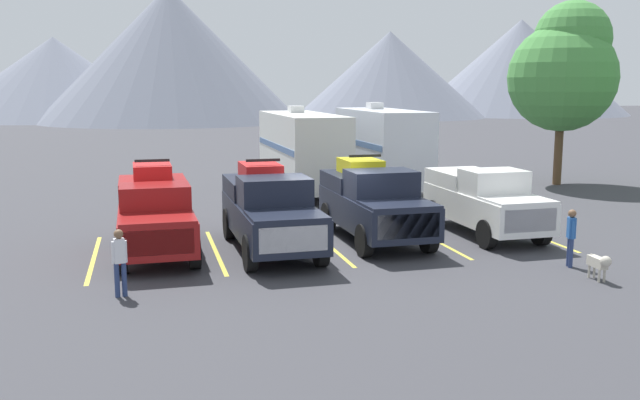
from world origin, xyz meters
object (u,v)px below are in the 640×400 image
(pickup_truck_b, at_px, (269,209))
(camper_trailer_a, at_px, (302,149))
(dog, at_px, (600,263))
(person_b, at_px, (120,258))
(pickup_truck_a, at_px, (155,212))
(pickup_truck_c, at_px, (373,201))
(pickup_truck_d, at_px, (483,200))
(person_a, at_px, (571,234))
(camper_trailer_b, at_px, (382,146))

(pickup_truck_b, relative_size, camper_trailer_a, 0.66)
(camper_trailer_a, height_order, dog, camper_trailer_a)
(person_b, bearing_deg, pickup_truck_a, 78.32)
(pickup_truck_c, bearing_deg, pickup_truck_b, -170.90)
(pickup_truck_c, bearing_deg, person_b, -150.51)
(pickup_truck_d, relative_size, person_a, 3.46)
(camper_trailer_a, xyz_separation_m, person_b, (-7.18, -13.15, -1.12))
(pickup_truck_a, height_order, person_b, pickup_truck_a)
(pickup_truck_b, distance_m, pickup_truck_d, 7.05)
(camper_trailer_a, xyz_separation_m, camper_trailer_b, (3.57, -0.12, 0.07))
(person_a, height_order, person_b, person_b)
(pickup_truck_a, xyz_separation_m, pickup_truck_b, (3.20, -0.47, 0.04))
(pickup_truck_a, height_order, pickup_truck_b, pickup_truck_a)
(pickup_truck_c, relative_size, person_a, 3.53)
(pickup_truck_d, xyz_separation_m, person_a, (0.27, -4.34, -0.22))
(pickup_truck_a, xyz_separation_m, dog, (10.41, -5.68, -0.71))
(pickup_truck_b, xyz_separation_m, person_a, (7.30, -3.84, -0.33))
(person_b, bearing_deg, dog, -7.94)
(person_a, xyz_separation_m, person_b, (-11.35, 0.20, 0.01))
(pickup_truck_b, bearing_deg, person_a, -27.71)
(camper_trailer_b, bearing_deg, pickup_truck_a, -137.95)
(pickup_truck_a, distance_m, pickup_truck_c, 6.53)
(pickup_truck_a, bearing_deg, pickup_truck_c, 0.56)
(pickup_truck_a, xyz_separation_m, person_b, (-0.85, -4.11, -0.28))
(pickup_truck_a, distance_m, pickup_truck_b, 3.23)
(pickup_truck_a, height_order, dog, pickup_truck_a)
(person_a, bearing_deg, camper_trailer_b, 92.63)
(pickup_truck_b, height_order, camper_trailer_b, camper_trailer_b)
(pickup_truck_c, xyz_separation_m, pickup_truck_d, (3.70, -0.03, -0.10))
(pickup_truck_b, relative_size, camper_trailer_b, 0.74)
(pickup_truck_c, distance_m, pickup_truck_d, 3.70)
(pickup_truck_c, distance_m, camper_trailer_b, 9.52)
(pickup_truck_a, bearing_deg, camper_trailer_a, 55.01)
(pickup_truck_d, xyz_separation_m, camper_trailer_a, (-3.90, 9.01, 0.91))
(pickup_truck_b, distance_m, dog, 8.93)
(pickup_truck_c, height_order, pickup_truck_d, pickup_truck_c)
(camper_trailer_a, xyz_separation_m, person_a, (4.17, -13.35, -1.13))
(camper_trailer_b, relative_size, person_b, 5.12)
(camper_trailer_a, bearing_deg, person_b, -118.62)
(camper_trailer_a, xyz_separation_m, dog, (4.08, -14.72, -1.55))
(person_b, bearing_deg, camper_trailer_b, 50.50)
(pickup_truck_c, xyz_separation_m, camper_trailer_a, (-0.20, 8.98, 0.81))
(camper_trailer_a, bearing_deg, pickup_truck_c, -88.73)
(pickup_truck_a, distance_m, pickup_truck_d, 10.23)
(pickup_truck_b, bearing_deg, pickup_truck_d, 4.10)
(pickup_truck_c, distance_m, camper_trailer_a, 9.02)
(pickup_truck_a, bearing_deg, pickup_truck_b, -8.35)
(person_a, relative_size, dog, 1.75)
(pickup_truck_d, relative_size, camper_trailer_b, 0.67)
(person_b, bearing_deg, pickup_truck_c, 29.49)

